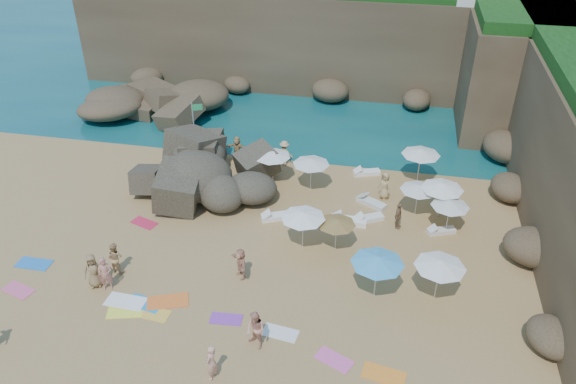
% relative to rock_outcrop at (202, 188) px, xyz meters
% --- Properties ---
extents(ground, '(120.00, 120.00, 0.00)m').
position_rel_rock_outcrop_xyz_m(ground, '(3.96, -5.46, 0.00)').
color(ground, tan).
rests_on(ground, ground).
extents(seawater, '(120.00, 120.00, 0.00)m').
position_rel_rock_outcrop_xyz_m(seawater, '(3.96, 24.54, 0.00)').
color(seawater, '#0C4751').
rests_on(seawater, ground).
extents(cliff_back, '(44.00, 8.00, 8.00)m').
position_rel_rock_outcrop_xyz_m(cliff_back, '(5.96, 19.54, 4.00)').
color(cliff_back, brown).
rests_on(cliff_back, ground).
extents(cliff_corner, '(10.00, 12.00, 8.00)m').
position_rel_rock_outcrop_xyz_m(cliff_corner, '(20.96, 14.54, 4.00)').
color(cliff_corner, brown).
rests_on(cliff_corner, ground).
extents(rock_promontory, '(12.00, 7.00, 2.00)m').
position_rel_rock_outcrop_xyz_m(rock_promontory, '(-7.04, 10.54, 0.00)').
color(rock_promontory, brown).
rests_on(rock_promontory, ground).
extents(marina_masts, '(3.10, 0.10, 6.00)m').
position_rel_rock_outcrop_xyz_m(marina_masts, '(-12.54, 24.54, 3.00)').
color(marina_masts, white).
rests_on(marina_masts, ground).
extents(rock_outcrop, '(7.85, 6.12, 2.99)m').
position_rel_rock_outcrop_xyz_m(rock_outcrop, '(0.00, 0.00, 0.00)').
color(rock_outcrop, brown).
rests_on(rock_outcrop, ground).
extents(flag_pole, '(0.72, 0.31, 3.79)m').
position_rel_rock_outcrop_xyz_m(flag_pole, '(-1.74, 4.28, 2.42)').
color(flag_pole, silver).
rests_on(flag_pole, ground).
extents(parasol_0, '(2.27, 2.27, 2.15)m').
position_rel_rock_outcrop_xyz_m(parasol_0, '(4.14, 1.69, 1.97)').
color(parasol_0, silver).
rests_on(parasol_0, ground).
extents(parasol_1, '(2.27, 2.27, 2.14)m').
position_rel_rock_outcrop_xyz_m(parasol_1, '(6.65, 1.24, 1.97)').
color(parasol_1, silver).
rests_on(parasol_1, ground).
extents(parasol_2, '(2.40, 2.40, 2.27)m').
position_rel_rock_outcrop_xyz_m(parasol_2, '(14.33, -0.28, 2.08)').
color(parasol_2, silver).
rests_on(parasol_2, ground).
extents(parasol_3, '(2.41, 2.41, 2.28)m').
position_rel_rock_outcrop_xyz_m(parasol_3, '(13.16, 3.54, 2.09)').
color(parasol_3, silver).
rests_on(parasol_3, ground).
extents(parasol_4, '(2.09, 2.09, 1.98)m').
position_rel_rock_outcrop_xyz_m(parasol_4, '(14.75, -1.61, 1.82)').
color(parasol_4, silver).
rests_on(parasol_4, ground).
extents(parasol_6, '(2.03, 2.03, 1.92)m').
position_rel_rock_outcrop_xyz_m(parasol_6, '(8.91, -4.41, 1.76)').
color(parasol_6, silver).
rests_on(parasol_6, ground).
extents(parasol_8, '(2.10, 2.10, 1.99)m').
position_rel_rock_outcrop_xyz_m(parasol_8, '(13.06, -0.28, 1.83)').
color(parasol_8, silver).
rests_on(parasol_8, ground).
extents(parasol_9, '(2.37, 2.37, 2.24)m').
position_rel_rock_outcrop_xyz_m(parasol_9, '(7.17, -4.55, 2.05)').
color(parasol_9, silver).
rests_on(parasol_9, ground).
extents(parasol_10, '(2.51, 2.51, 2.38)m').
position_rel_rock_outcrop_xyz_m(parasol_10, '(11.20, -7.62, 2.18)').
color(parasol_10, silver).
rests_on(parasol_10, ground).
extents(parasol_11, '(2.41, 2.41, 2.27)m').
position_rel_rock_outcrop_xyz_m(parasol_11, '(14.03, -7.21, 2.09)').
color(parasol_11, silver).
rests_on(parasol_11, ground).
extents(lounger_0, '(2.07, 0.73, 0.32)m').
position_rel_rock_outcrop_xyz_m(lounger_0, '(9.36, -1.96, 0.16)').
color(lounger_0, white).
rests_on(lounger_0, ground).
extents(lounger_1, '(1.81, 1.10, 0.27)m').
position_rel_rock_outcrop_xyz_m(lounger_1, '(9.94, 3.72, 0.13)').
color(lounger_1, white).
rests_on(lounger_1, ground).
extents(lounger_2, '(1.64, 1.06, 0.24)m').
position_rel_rock_outcrop_xyz_m(lounger_2, '(14.50, -1.83, 0.12)').
color(lounger_2, silver).
rests_on(lounger_2, ground).
extents(lounger_3, '(1.90, 1.30, 0.28)m').
position_rel_rock_outcrop_xyz_m(lounger_3, '(5.29, -2.29, 0.14)').
color(lounger_3, white).
rests_on(lounger_3, ground).
extents(lounger_4, '(1.91, 1.49, 0.29)m').
position_rel_rock_outcrop_xyz_m(lounger_4, '(10.50, 0.19, 0.14)').
color(lounger_4, silver).
rests_on(lounger_4, ground).
extents(lounger_5, '(1.78, 1.33, 0.27)m').
position_rel_rock_outcrop_xyz_m(lounger_5, '(10.47, -1.44, 0.13)').
color(lounger_5, white).
rests_on(lounger_5, ground).
extents(towel_0, '(1.78, 0.90, 0.03)m').
position_rel_rock_outcrop_xyz_m(towel_0, '(-6.12, -8.71, 0.02)').
color(towel_0, blue).
rests_on(towel_0, ground).
extents(towel_1, '(1.73, 1.20, 0.03)m').
position_rel_rock_outcrop_xyz_m(towel_1, '(-5.74, -10.65, 0.01)').
color(towel_1, '#E65984').
rests_on(towel_1, ground).
extents(towel_2, '(2.15, 1.59, 0.03)m').
position_rel_rock_outcrop_xyz_m(towel_2, '(1.67, -9.98, 0.02)').
color(towel_2, orange).
rests_on(towel_2, ground).
extents(towel_4, '(1.79, 1.21, 0.03)m').
position_rel_rock_outcrop_xyz_m(towel_4, '(-0.01, -11.01, 0.01)').
color(towel_4, '#FEFF43').
rests_on(towel_4, ground).
extents(towel_5, '(1.93, 1.03, 0.03)m').
position_rel_rock_outcrop_xyz_m(towel_5, '(-0.29, -10.37, 0.02)').
color(towel_5, white).
rests_on(towel_5, ground).
extents(towel_6, '(1.52, 0.85, 0.03)m').
position_rel_rock_outcrop_xyz_m(towel_6, '(4.70, -10.52, 0.01)').
color(towel_6, purple).
rests_on(towel_6, ground).
extents(towel_7, '(1.68, 1.22, 0.03)m').
position_rel_rock_outcrop_xyz_m(towel_7, '(-2.03, -4.22, 0.01)').
color(towel_7, '#D02444').
rests_on(towel_7, ground).
extents(towel_8, '(1.84, 1.16, 0.03)m').
position_rel_rock_outcrop_xyz_m(towel_8, '(0.65, -10.30, 0.02)').
color(towel_8, '#268ECD').
rests_on(towel_8, ground).
extents(towel_9, '(1.76, 1.37, 0.03)m').
position_rel_rock_outcrop_xyz_m(towel_9, '(9.83, -11.89, 0.01)').
color(towel_9, pink).
rests_on(towel_9, ground).
extents(towel_10, '(1.88, 1.16, 0.03)m').
position_rel_rock_outcrop_xyz_m(towel_10, '(11.92, -12.28, 0.02)').
color(towel_10, orange).
rests_on(towel_10, ground).
extents(towel_12, '(1.68, 0.95, 0.03)m').
position_rel_rock_outcrop_xyz_m(towel_12, '(1.28, -10.86, 0.01)').
color(towel_12, yellow).
rests_on(towel_12, ground).
extents(towel_13, '(1.66, 0.98, 0.03)m').
position_rel_rock_outcrop_xyz_m(towel_13, '(7.30, -10.86, 0.01)').
color(towel_13, white).
rests_on(towel_13, ground).
extents(person_stand_0, '(0.80, 0.70, 1.86)m').
position_rel_rock_outcrop_xyz_m(person_stand_0, '(-1.49, -9.68, 0.93)').
color(person_stand_0, '#BC7463').
rests_on(person_stand_0, ground).
extents(person_stand_1, '(0.95, 0.80, 1.73)m').
position_rel_rock_outcrop_xyz_m(person_stand_1, '(-1.64, -8.37, 0.87)').
color(person_stand_1, tan).
rests_on(person_stand_1, ground).
extents(person_stand_2, '(1.19, 0.64, 1.76)m').
position_rel_rock_outcrop_xyz_m(person_stand_2, '(4.45, 3.91, 0.88)').
color(person_stand_2, tan).
rests_on(person_stand_2, ground).
extents(person_stand_3, '(0.57, 1.00, 1.61)m').
position_rel_rock_outcrop_xyz_m(person_stand_3, '(12.08, -1.83, 0.80)').
color(person_stand_3, '#906C48').
rests_on(person_stand_3, ground).
extents(person_stand_4, '(0.96, 0.90, 1.75)m').
position_rel_rock_outcrop_xyz_m(person_stand_4, '(11.17, 1.12, 0.88)').
color(person_stand_4, tan).
rests_on(person_stand_4, ground).
extents(person_stand_5, '(1.65, 0.66, 1.73)m').
position_rel_rock_outcrop_xyz_m(person_stand_5, '(1.19, 3.98, 0.86)').
color(person_stand_5, tan).
rests_on(person_stand_5, ground).
extents(person_stand_6, '(0.54, 0.71, 1.74)m').
position_rel_rock_outcrop_xyz_m(person_stand_6, '(5.10, -13.73, 0.87)').
color(person_stand_6, '#E39D81').
rests_on(person_stand_6, ground).
extents(person_lie_2, '(1.58, 2.04, 0.49)m').
position_rel_rock_outcrop_xyz_m(person_lie_2, '(-2.15, -9.60, 0.24)').
color(person_lie_2, olive).
rests_on(person_lie_2, ground).
extents(person_lie_3, '(2.22, 2.19, 0.44)m').
position_rel_rock_outcrop_xyz_m(person_lie_3, '(4.61, -7.55, 0.22)').
color(person_lie_3, tan).
rests_on(person_lie_3, ground).
extents(person_lie_5, '(1.80, 2.07, 0.71)m').
position_rel_rock_outcrop_xyz_m(person_lie_5, '(6.44, -11.82, 0.36)').
color(person_lie_5, tan).
rests_on(person_lie_5, ground).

